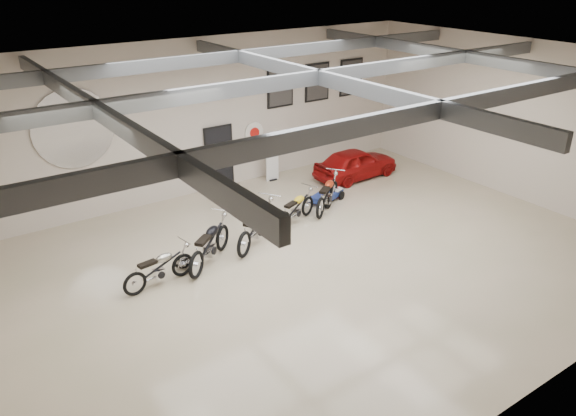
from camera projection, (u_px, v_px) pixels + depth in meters
floor at (315, 262)px, 14.47m from camera, size 16.00×12.00×0.01m
ceiling at (319, 66)px, 12.41m from camera, size 16.00×12.00×0.01m
back_wall at (202, 118)px, 17.92m from camera, size 16.00×0.02×5.00m
right_wall at (518, 120)px, 17.62m from camera, size 0.02×12.00×5.00m
ceiling_beams at (319, 77)px, 12.52m from camera, size 15.80×11.80×0.32m
door at (219, 158)px, 18.74m from camera, size 0.92×0.08×2.10m
logo_plaque at (74, 129)px, 15.67m from camera, size 2.30×0.06×1.16m
poster_left at (280, 88)px, 19.21m from camera, size 1.05×0.08×1.35m
poster_mid at (317, 82)px, 20.05m from camera, size 1.05×0.08×1.35m
poster_right at (351, 77)px, 20.89m from camera, size 1.05×0.08×1.35m
oil_sign at (254, 132)px, 19.21m from camera, size 0.72×0.10×0.72m
banner_stand at (272, 156)px, 19.43m from camera, size 0.49×0.21×1.77m
motorcycle_silver at (159, 268)px, 13.29m from camera, size 1.90×0.81×0.96m
motorcycle_black at (209, 243)px, 14.22m from camera, size 2.15×1.85×1.14m
motorcycle_gold at (256, 225)px, 15.17m from camera, size 2.23×1.78×1.15m
motorcycle_yellow at (296, 208)px, 16.42m from camera, size 1.94×1.22×0.96m
motorcycle_red at (327, 193)px, 17.31m from camera, size 2.04×1.68×1.06m
go_kart at (329, 192)px, 18.05m from camera, size 1.69×1.19×0.56m
vintage_car at (356, 163)px, 19.78m from camera, size 1.34×3.20×1.08m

